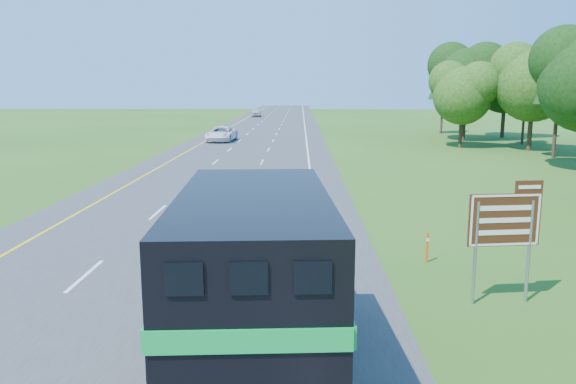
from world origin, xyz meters
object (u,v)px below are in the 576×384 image
Objects in this scene: white_suv at (221,134)px; far_car at (256,113)px; exit_sign at (506,225)px; horse_truck at (255,276)px.

white_suv is 52.75m from far_car.
white_suv is 1.72× the size of exit_sign.
far_car is at bearing 90.90° from horse_truck.
exit_sign is at bearing 28.73° from horse_truck.
horse_truck reaches higher than exit_sign.
horse_truck reaches higher than far_car.
white_suv is at bearing 99.45° from exit_sign.
exit_sign is (13.99, -46.02, 1.34)m from white_suv.
far_car is at bearing 90.82° from exit_sign.
horse_truck is 103.09m from far_car.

